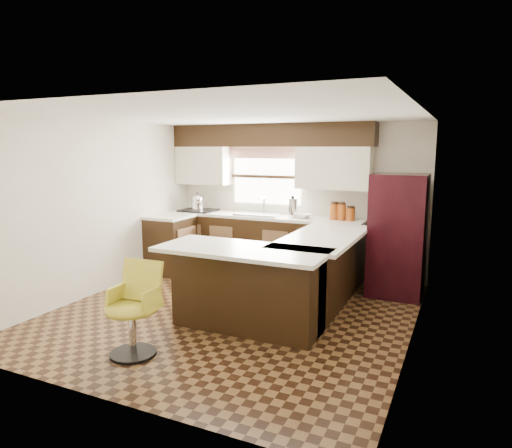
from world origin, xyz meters
The scene contains 30 objects.
floor centered at (0.00, 0.00, 0.00)m, with size 4.40×4.40×0.00m, color #49301A.
ceiling centered at (0.00, 0.00, 2.40)m, with size 4.40×4.40×0.00m, color silver.
wall_back centered at (0.00, 2.20, 1.20)m, with size 4.40×4.40×0.00m, color beige.
wall_front centered at (0.00, -2.20, 1.20)m, with size 4.40×4.40×0.00m, color beige.
wall_left centered at (-2.10, 0.00, 1.20)m, with size 4.40×4.40×0.00m, color beige.
wall_right centered at (2.10, 0.00, 1.20)m, with size 4.40×4.40×0.00m, color beige.
base_cab_back centered at (-0.45, 1.90, 0.45)m, with size 3.30×0.60×0.90m, color black.
base_cab_left centered at (-1.80, 1.25, 0.45)m, with size 0.60×0.70×0.90m, color black.
counter_back centered at (-0.45, 1.90, 0.92)m, with size 3.30×0.60×0.04m, color silver.
counter_left centered at (-1.80, 1.25, 0.92)m, with size 0.60×0.70×0.04m, color silver.
soffit centered at (-0.40, 2.03, 2.22)m, with size 3.40×0.35×0.36m, color black.
upper_cab_left centered at (-1.62, 2.03, 1.72)m, with size 0.94×0.35×0.64m, color beige.
upper_cab_right centered at (0.68, 2.03, 1.72)m, with size 1.14×0.35×0.64m, color beige.
window_pane centered at (-0.50, 2.18, 1.55)m, with size 1.20×0.02×0.90m, color white.
valance centered at (-0.50, 2.14, 1.94)m, with size 1.30×0.06×0.18m, color #D19B93.
sink centered at (-0.50, 1.88, 0.96)m, with size 0.75×0.45×0.03m, color #B2B2B7.
dishwasher centered at (0.55, 1.61, 0.43)m, with size 0.58×0.03×0.78m, color black.
cooktop centered at (-1.65, 1.88, 0.96)m, with size 0.58×0.50×0.03m, color black.
peninsula_long centered at (0.90, 0.62, 0.45)m, with size 0.60×1.95×0.90m, color black.
peninsula_return centered at (0.38, -0.35, 0.45)m, with size 1.65×0.60×0.90m, color black.
counter_pen_long centered at (0.95, 0.62, 0.92)m, with size 0.84×1.95×0.04m, color silver.
counter_pen_return centered at (0.35, -0.44, 0.92)m, with size 1.89×0.84×0.04m, color silver.
refrigerator centered at (1.72, 1.59, 0.84)m, with size 0.72×0.69×1.68m, color black.
bar_chair centered at (-0.35, -1.46, 0.46)m, with size 0.49×0.49×0.92m, color gold, non-canonical shape.
kettle centered at (-1.67, 1.88, 1.12)m, with size 0.22×0.22×0.29m, color silver, non-canonical shape.
percolator centered at (0.07, 1.90, 1.10)m, with size 0.14×0.14×0.30m, color silver.
mixing_bowl centered at (0.24, 1.90, 0.98)m, with size 0.25×0.25×0.06m, color white.
canister_large centered at (0.73, 1.92, 1.07)m, with size 0.14×0.14×0.24m, color #8D4112.
canister_med centered at (0.85, 1.92, 1.07)m, with size 0.13×0.13×0.24m, color #8D4112.
canister_small centered at (0.99, 1.92, 1.04)m, with size 0.13×0.13×0.19m, color #8D4112.
Camera 1 is at (2.54, -4.79, 2.03)m, focal length 32.00 mm.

